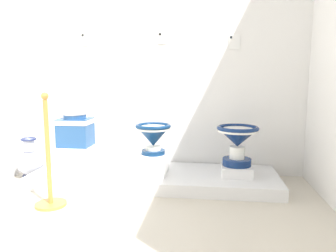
% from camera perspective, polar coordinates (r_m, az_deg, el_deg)
% --- Properties ---
extents(wall_back, '(3.45, 0.06, 3.30)m').
position_cam_1_polar(wall_back, '(3.81, -1.27, 16.68)').
color(wall_back, white).
rests_on(wall_back, ground_plane).
extents(display_platform, '(2.56, 0.82, 0.12)m').
position_cam_1_polar(display_platform, '(3.48, -2.32, -9.01)').
color(display_platform, white).
rests_on(display_platform, ground_plane).
extents(plinth_block_central_ornate, '(0.39, 0.38, 0.25)m').
position_cam_1_polar(plinth_block_central_ornate, '(3.69, -15.83, -5.30)').
color(plinth_block_central_ornate, white).
rests_on(plinth_block_central_ornate, display_platform).
extents(antique_toilet_central_ornate, '(0.34, 0.28, 0.38)m').
position_cam_1_polar(antique_toilet_central_ornate, '(3.63, -16.04, -0.39)').
color(antique_toilet_central_ornate, '#285592').
rests_on(antique_toilet_central_ornate, plinth_block_central_ornate).
extents(plinth_block_leftmost, '(0.28, 0.40, 0.20)m').
position_cam_1_polar(plinth_block_leftmost, '(3.39, -2.59, -6.63)').
color(plinth_block_leftmost, white).
rests_on(plinth_block_leftmost, display_platform).
extents(antique_toilet_leftmost, '(0.37, 0.37, 0.31)m').
position_cam_1_polar(antique_toilet_leftmost, '(3.32, -2.62, -1.63)').
color(antique_toilet_leftmost, navy).
rests_on(antique_toilet_leftmost, plinth_block_leftmost).
extents(plinth_block_broad_patterned, '(0.30, 0.31, 0.11)m').
position_cam_1_polar(plinth_block_broad_patterned, '(3.40, 11.99, -7.64)').
color(plinth_block_broad_patterned, white).
rests_on(plinth_block_broad_patterned, display_platform).
extents(antique_toilet_broad_patterned, '(0.42, 0.42, 0.40)m').
position_cam_1_polar(antique_toilet_broad_patterned, '(3.32, 12.16, -2.24)').
color(antique_toilet_broad_patterned, navy).
rests_on(antique_toilet_broad_patterned, plinth_block_broad_patterned).
extents(info_placard_first, '(0.10, 0.01, 0.15)m').
position_cam_1_polar(info_placard_first, '(3.99, -14.37, 14.66)').
color(info_placard_first, white).
extents(info_placard_second, '(0.09, 0.01, 0.13)m').
position_cam_1_polar(info_placard_second, '(3.76, -0.97, 15.32)').
color(info_placard_second, white).
extents(info_placard_third, '(0.12, 0.01, 0.16)m').
position_cam_1_polar(info_placard_third, '(3.72, 11.65, 14.37)').
color(info_placard_third, white).
extents(decorative_vase_spare, '(0.29, 0.29, 0.45)m').
position_cam_1_polar(decorative_vase_spare, '(3.95, -23.20, -5.75)').
color(decorative_vase_spare, navy).
rests_on(decorative_vase_spare, ground_plane).
extents(stanchion_post_near_left, '(0.27, 0.27, 0.99)m').
position_cam_1_polar(stanchion_post_near_left, '(3.00, -20.24, -8.10)').
color(stanchion_post_near_left, '#CB8D40').
rests_on(stanchion_post_near_left, ground_plane).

